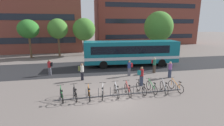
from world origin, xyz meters
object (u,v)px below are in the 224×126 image
Objects in this scene: parked_bicycle_red_5 at (128,90)px; parked_bicycle_black_6 at (141,88)px; commuter_red_pack_1 at (154,64)px; parked_bicycle_green_7 at (152,87)px; city_bus at (132,52)px; street_tree_3 at (28,29)px; parked_bicycle_black_1 at (75,94)px; street_tree_2 at (84,29)px; parked_bicycle_orange_2 at (89,93)px; commuter_black_pack_2 at (50,66)px; commuter_olive_pack_4 at (82,71)px; parked_bicycle_green_0 at (62,95)px; parked_bicycle_orange_9 at (176,86)px; street_tree_1 at (58,29)px; commuter_grey_pack_5 at (170,68)px; commuter_red_pack_0 at (130,67)px; commuter_teal_pack_3 at (141,75)px; parked_bicycle_white_3 at (103,92)px; parked_bicycle_silver_4 at (116,91)px; parked_bicycle_silver_8 at (164,87)px; street_tree_0 at (158,27)px.

parked_bicycle_black_6 is at bearing -87.43° from parked_bicycle_red_5.
parked_bicycle_green_7 is at bearing -43.00° from commuter_red_pack_1.
city_bus is at bearing -12.34° from parked_bicycle_green_7.
parked_bicycle_red_5 is at bearing -57.70° from commuter_red_pack_1.
city_bus is at bearing -29.34° from street_tree_3.
street_tree_2 reaches higher than parked_bicycle_black_1.
parked_bicycle_black_1 is at bearing 80.83° from parked_bicycle_orange_2.
commuter_black_pack_2 is at bearing 13.20° from parked_bicycle_black_1.
city_bus is at bearing -174.61° from commuter_red_pack_1.
parked_bicycle_green_0 is at bearing -108.60° from commuter_olive_pack_4.
parked_bicycle_red_5 is 6.86m from commuter_red_pack_1.
parked_bicycle_orange_9 is at bearing 155.58° from commuter_black_pack_2.
parked_bicycle_orange_9 is at bearing -58.18° from street_tree_1.
street_tree_2 reaches higher than commuter_grey_pack_5.
commuter_grey_pack_5 is 0.27× the size of street_tree_3.
street_tree_3 reaches higher than parked_bicycle_red_5.
commuter_olive_pack_4 is (-7.95, -0.97, -0.05)m from commuter_red_pack_1.
commuter_red_pack_1 is 0.29× the size of street_tree_3.
commuter_grey_pack_5 is (3.83, -1.33, 0.02)m from commuter_red_pack_0.
commuter_teal_pack_3 is (-0.33, 1.47, 0.60)m from parked_bicycle_green_7.
parked_bicycle_white_3 is 0.99× the size of parked_bicycle_silver_4.
commuter_olive_pack_4 reaches higher than parked_bicycle_white_3.
city_bus reaches higher than parked_bicycle_orange_2.
parked_bicycle_orange_2 is 1.00× the size of parked_bicycle_silver_4.
street_tree_1 is at bearing 21.28° from parked_bicycle_red_5.
commuter_red_pack_1 reaches higher than parked_bicycle_green_0.
parked_bicycle_orange_9 is at bearing -78.94° from parked_bicycle_white_3.
commuter_red_pack_1 reaches higher than parked_bicycle_silver_8.
parked_bicycle_green_0 is at bearing -133.68° from street_tree_0.
city_bus reaches higher than parked_bicycle_orange_9.
parked_bicycle_red_5 is at bearing -56.41° from street_tree_3.
parked_bicycle_black_6 is 0.91m from parked_bicycle_green_7.
street_tree_1 is (-12.23, 14.26, 3.62)m from commuter_grey_pack_5.
commuter_olive_pack_4 is at bearing 4.11° from parked_bicycle_orange_2.
street_tree_3 is at bearing 24.25° from parked_bicycle_orange_2.
parked_bicycle_orange_9 is at bearing -101.95° from parked_bicycle_green_0.
parked_bicycle_red_5 is (0.89, 0.03, 0.00)m from parked_bicycle_silver_4.
parked_bicycle_orange_9 is (4.03, -0.05, 0.00)m from parked_bicycle_red_5.
commuter_olive_pack_4 is at bearing -31.61° from parked_bicycle_green_0.
commuter_grey_pack_5 is at bearing 8.79° from commuter_teal_pack_3.
street_tree_3 is (-7.78, 12.70, 3.61)m from commuter_olive_pack_4.
parked_bicycle_red_5 is 1.04× the size of commuter_grey_pack_5.
parked_bicycle_orange_9 is (7.97, -0.07, 0.00)m from parked_bicycle_black_1.
street_tree_0 reaches higher than parked_bicycle_black_6.
street_tree_2 reaches higher than commuter_teal_pack_3.
commuter_black_pack_2 is at bearing 44.19° from parked_bicycle_black_6.
parked_bicycle_green_7 is (2.90, 0.14, 0.00)m from parked_bicycle_silver_4.
parked_bicycle_red_5 is at bearing 96.64° from parked_bicycle_silver_8.
street_tree_0 is (12.12, 15.82, 4.52)m from parked_bicycle_white_3.
city_bus reaches higher than parked_bicycle_green_7.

